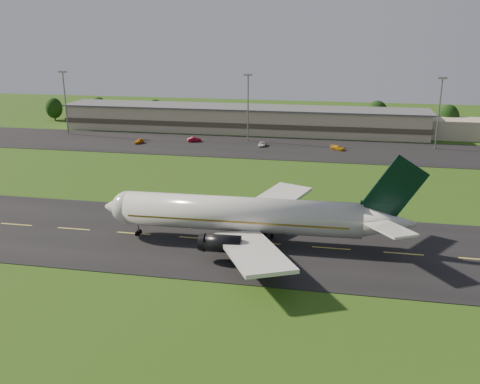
% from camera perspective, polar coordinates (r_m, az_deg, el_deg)
% --- Properties ---
extents(ground, '(360.00, 360.00, 0.00)m').
position_cam_1_polar(ground, '(92.37, -11.26, -4.40)').
color(ground, '#1F4411').
rests_on(ground, ground).
extents(taxiway, '(220.00, 30.00, 0.10)m').
position_cam_1_polar(taxiway, '(92.35, -11.26, -4.37)').
color(taxiway, black).
rests_on(taxiway, ground).
extents(apron, '(260.00, 30.00, 0.10)m').
position_cam_1_polar(apron, '(158.49, -1.47, 4.94)').
color(apron, black).
rests_on(apron, ground).
extents(airliner, '(51.27, 42.17, 15.57)m').
position_cam_1_polar(airliner, '(85.49, 0.69, -2.50)').
color(airliner, silver).
rests_on(airliner, ground).
extents(terminal, '(145.00, 16.00, 8.40)m').
position_cam_1_polar(terminal, '(179.94, 2.22, 7.67)').
color(terminal, '#B8A58C').
rests_on(terminal, ground).
extents(light_mast_west, '(2.40, 1.20, 20.35)m').
position_cam_1_polar(light_mast_west, '(183.53, -18.19, 9.79)').
color(light_mast_west, gray).
rests_on(light_mast_west, ground).
extents(light_mast_centre, '(2.40, 1.20, 20.35)m').
position_cam_1_polar(light_mast_centre, '(163.12, 0.86, 9.81)').
color(light_mast_centre, gray).
rests_on(light_mast_centre, ground).
extents(light_mast_east, '(2.40, 1.20, 20.35)m').
position_cam_1_polar(light_mast_east, '(162.63, 20.53, 8.73)').
color(light_mast_east, gray).
rests_on(light_mast_east, ground).
extents(tree_line, '(193.64, 9.94, 10.05)m').
position_cam_1_polar(tree_line, '(187.46, 12.70, 7.99)').
color(tree_line, black).
rests_on(tree_line, ground).
extents(service_vehicle_a, '(2.00, 4.10, 1.35)m').
position_cam_1_polar(service_vehicle_a, '(164.53, -10.73, 5.36)').
color(service_vehicle_a, orange).
rests_on(service_vehicle_a, apron).
extents(service_vehicle_b, '(4.39, 3.26, 1.38)m').
position_cam_1_polar(service_vehicle_b, '(164.66, -4.90, 5.61)').
color(service_vehicle_b, maroon).
rests_on(service_vehicle_b, apron).
extents(service_vehicle_c, '(2.00, 4.30, 1.19)m').
position_cam_1_polar(service_vehicle_c, '(157.87, 2.39, 5.13)').
color(service_vehicle_c, silver).
rests_on(service_vehicle_c, apron).
extents(service_vehicle_d, '(4.60, 3.91, 1.26)m').
position_cam_1_polar(service_vehicle_d, '(155.20, 10.40, 4.66)').
color(service_vehicle_d, orange).
rests_on(service_vehicle_d, apron).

